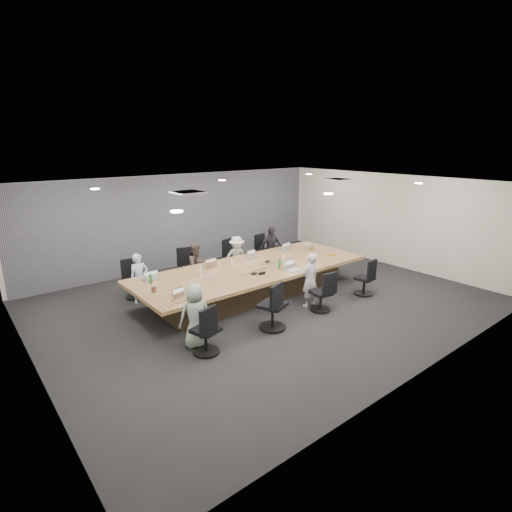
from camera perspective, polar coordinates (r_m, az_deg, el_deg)
floor at (r=9.74m, az=1.48°, el=-6.46°), size 10.00×8.00×0.00m
ceiling at (r=9.05m, az=1.61°, el=10.16°), size 10.00×8.00×0.00m
wall_back at (r=12.54m, az=-10.38°, el=5.07°), size 10.00×0.00×2.80m
wall_front at (r=6.89m, az=23.63°, el=-5.06°), size 10.00×0.00×2.80m
wall_left at (r=7.29m, az=-30.18°, el=-4.79°), size 0.00×8.00×2.80m
wall_right at (r=13.02m, az=18.67°, el=4.89°), size 0.00×8.00×2.80m
curtain at (r=12.47m, az=-10.20°, el=5.02°), size 9.80×0.04×2.80m
conference_table at (r=9.96m, az=-0.36°, el=-3.47°), size 6.00×2.20×0.74m
chair_0 at (r=10.26m, az=-16.98°, el=-3.83°), size 0.52×0.52×0.73m
chair_1 at (r=10.88m, az=-9.31°, el=-2.02°), size 0.63×0.63×0.79m
chair_2 at (r=11.52m, az=-3.76°, el=-0.71°), size 0.71×0.71×0.83m
chair_3 at (r=12.26m, az=1.04°, el=0.22°), size 0.59×0.59×0.78m
chair_4 at (r=7.39m, az=-7.21°, el=-10.99°), size 0.63×0.63×0.76m
chair_5 at (r=8.22m, az=2.38°, el=-7.56°), size 0.75×0.75×0.87m
chair_6 at (r=9.20m, az=9.25°, el=-5.63°), size 0.55×0.55×0.72m
chair_7 at (r=10.38m, az=15.22°, el=-3.46°), size 0.56×0.56×0.72m
person_0 at (r=9.87m, az=-16.32°, el=-3.08°), size 0.46×0.32×1.20m
laptop_0 at (r=9.34m, az=-15.07°, el=-3.11°), size 0.36×0.26×0.02m
person_1 at (r=10.52m, az=-8.42°, el=-1.36°), size 0.66×0.55×1.22m
laptop_1 at (r=10.03m, az=-6.85°, el=-1.35°), size 0.33×0.25×0.02m
person_2 at (r=11.19m, az=-2.75°, el=-0.20°), size 0.86×0.63×1.20m
laptop_2 at (r=10.73m, az=-1.03°, el=-0.08°), size 0.31×0.23×0.02m
person_3 at (r=11.93m, az=2.12°, el=1.09°), size 0.80×0.42×1.31m
laptop_3 at (r=11.51m, az=3.91°, el=1.00°), size 0.38×0.29×0.02m
person_4 at (r=7.56m, az=-8.68°, el=-8.39°), size 0.67×0.50×1.24m
laptop_4 at (r=7.95m, az=-10.73°, el=-6.21°), size 0.33×0.26×0.02m
person_6 at (r=9.32m, az=7.73°, el=-3.39°), size 0.48×0.33×1.29m
laptop_6 at (r=9.65m, az=5.40°, el=-2.00°), size 0.37×0.27×0.02m
bottle_green_left at (r=8.98m, az=-14.82°, el=-3.17°), size 0.07×0.07×0.23m
bottle_green_right at (r=9.73m, az=3.36°, el=-1.12°), size 0.08×0.08×0.24m
bottle_clear at (r=9.31m, az=-7.92°, el=-2.07°), size 0.08×0.08×0.23m
cup_white_far at (r=10.05m, az=-3.51°, el=-1.01°), size 0.07×0.07×0.09m
cup_white_near at (r=10.56m, az=4.00°, el=-0.14°), size 0.10×0.10×0.10m
mug_brown at (r=8.49m, az=-14.36°, el=-4.63°), size 0.11×0.11×0.12m
mic_left at (r=9.33m, az=-0.28°, el=-2.53°), size 0.17×0.15×0.03m
mic_right at (r=10.28m, az=1.66°, el=-0.78°), size 0.16×0.14×0.03m
stapler at (r=9.30m, az=0.85°, el=-2.49°), size 0.17×0.07×0.06m
canvas_bag at (r=11.55m, az=7.59°, el=1.26°), size 0.31×0.27×0.14m
snack_packet at (r=11.10m, az=10.69°, el=0.25°), size 0.22×0.18×0.04m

